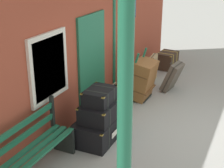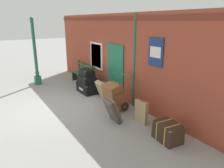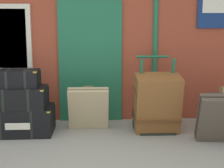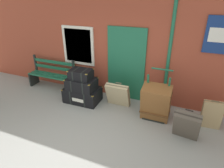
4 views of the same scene
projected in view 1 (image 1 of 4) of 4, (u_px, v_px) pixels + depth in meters
ground_plane at (203, 136)px, 6.39m from camera, size 60.00×60.00×0.00m
brick_facade at (80, 39)px, 6.82m from camera, size 10.40×0.35×3.20m
platform_bench at (33, 150)px, 5.15m from camera, size 1.60×0.43×1.01m
steamer_trunk_base at (98, 129)px, 6.23m from camera, size 1.02×0.68×0.43m
steamer_trunk_middle at (101, 111)px, 6.09m from camera, size 0.81×0.55×0.33m
steamer_trunk_top at (100, 96)px, 5.99m from camera, size 0.62×0.47×0.27m
porters_trolley at (135, 86)px, 8.05m from camera, size 0.71×0.69×1.18m
large_brown_trunk at (142, 79)px, 7.90m from camera, size 0.70×0.60×0.95m
suitcase_tan at (116, 99)px, 7.12m from camera, size 0.65×0.39×0.71m
suitcase_beige at (153, 68)px, 9.09m from camera, size 0.46×0.15×0.73m
suitcase_brown at (172, 77)px, 8.38m from camera, size 0.58×0.50×0.73m
corner_trunk at (167, 60)px, 10.05m from camera, size 0.73×0.55×0.49m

